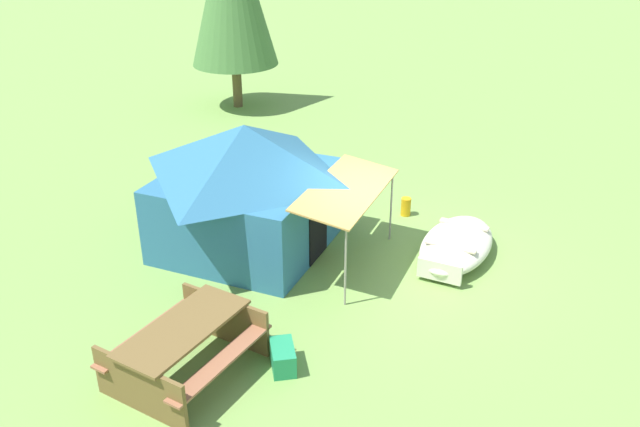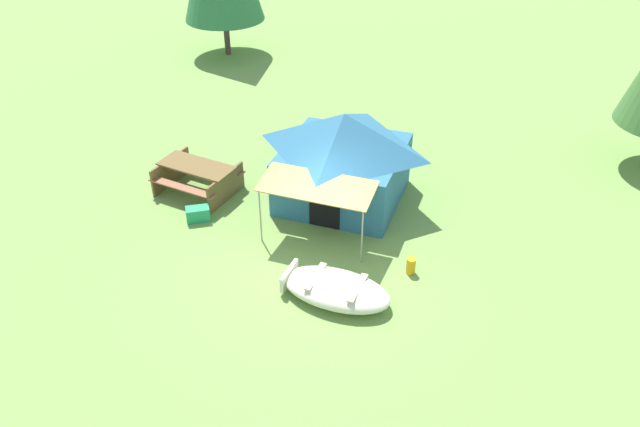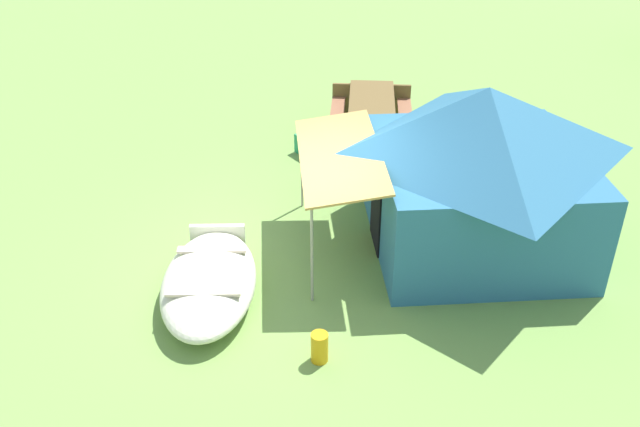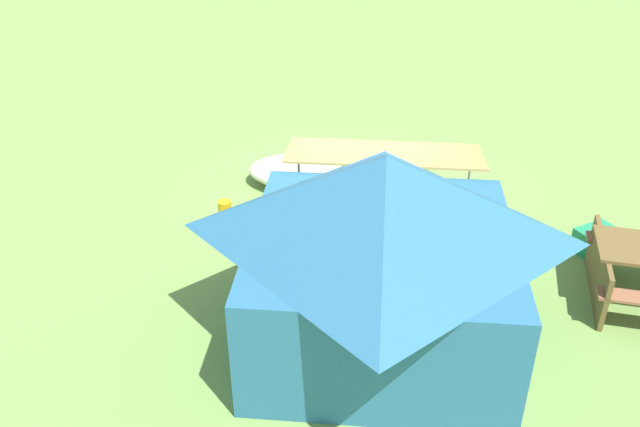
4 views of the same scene
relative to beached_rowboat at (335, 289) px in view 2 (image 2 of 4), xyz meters
The scene contains 6 objects.
ground_plane 1.29m from the beached_rowboat, 120.80° to the left, with size 80.00×80.00×0.00m, color #719747.
beached_rowboat is the anchor object (origin of this frame).
canvas_cabin_tent 3.96m from the beached_rowboat, 100.00° to the left, with size 3.39×4.24×2.37m.
picnic_table 5.42m from the beached_rowboat, 143.89° to the left, with size 2.27×1.95×0.79m.
cooler_box 4.34m from the beached_rowboat, 153.15° to the left, with size 0.57×0.32×0.35m, color #218C58.
fuel_can 1.84m from the beached_rowboat, 40.10° to the left, with size 0.20×0.20×0.38m, color orange.
Camera 2 is at (2.64, -10.52, 8.69)m, focal length 34.84 mm.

